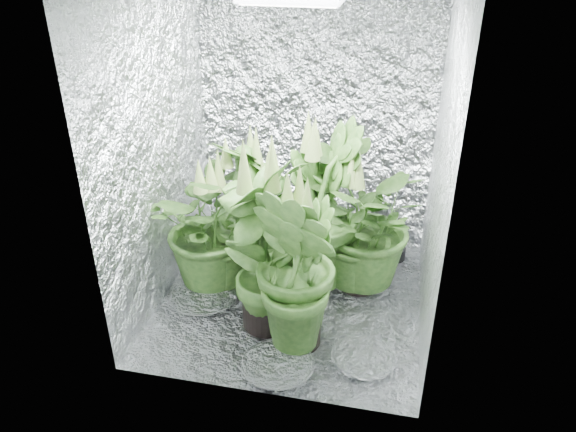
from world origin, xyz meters
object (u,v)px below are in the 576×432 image
(plant_c, at_px, (323,208))
(plant_e, at_px, (363,225))
(plant_a, at_px, (213,225))
(plant_d, at_px, (248,209))
(plant_b, at_px, (260,232))
(circulation_fan, at_px, (391,238))
(plant_g, at_px, (299,267))
(plant_f, at_px, (265,245))

(plant_c, xyz_separation_m, plant_e, (0.25, -0.02, -0.08))
(plant_a, height_order, plant_d, plant_d)
(plant_b, xyz_separation_m, circulation_fan, (0.80, 0.54, -0.26))
(plant_g, distance_m, circulation_fan, 1.15)
(plant_f, bearing_deg, plant_e, 45.24)
(plant_b, distance_m, plant_g, 0.57)
(plant_c, xyz_separation_m, plant_g, (-0.03, -0.64, -0.03))
(plant_a, bearing_deg, circulation_fan, 26.36)
(plant_a, relative_size, plant_b, 1.01)
(plant_e, distance_m, plant_g, 0.68)
(plant_b, relative_size, plant_g, 0.86)
(plant_c, distance_m, plant_e, 0.26)
(plant_f, relative_size, plant_g, 1.09)
(plant_f, relative_size, circulation_fan, 3.07)
(plant_a, distance_m, plant_d, 0.27)
(plant_b, distance_m, plant_c, 0.42)
(plant_d, height_order, plant_e, plant_d)
(plant_c, relative_size, plant_e, 1.19)
(plant_d, bearing_deg, plant_e, -2.21)
(plant_c, distance_m, circulation_fan, 0.68)
(plant_e, bearing_deg, plant_f, -134.76)
(plant_b, relative_size, plant_d, 0.91)
(plant_a, relative_size, plant_d, 0.92)
(plant_c, distance_m, plant_f, 0.57)
(plant_b, xyz_separation_m, plant_d, (-0.13, 0.19, 0.04))
(plant_e, distance_m, circulation_fan, 0.51)
(circulation_fan, bearing_deg, plant_c, -146.62)
(plant_a, bearing_deg, plant_e, 10.63)
(plant_g, height_order, circulation_fan, plant_g)
(plant_b, relative_size, plant_e, 0.96)
(plant_a, xyz_separation_m, circulation_fan, (1.10, 0.55, -0.28))
(plant_e, height_order, circulation_fan, plant_e)
(plant_d, relative_size, plant_f, 0.86)
(plant_b, relative_size, plant_c, 0.80)
(plant_b, distance_m, plant_d, 0.24)
(plant_g, bearing_deg, plant_c, 87.26)
(plant_d, relative_size, circulation_fan, 2.65)
(plant_b, height_order, plant_d, plant_d)
(plant_b, bearing_deg, plant_e, 14.98)
(plant_a, xyz_separation_m, plant_d, (0.17, 0.20, 0.03))
(plant_c, bearing_deg, plant_a, -164.12)
(plant_a, distance_m, plant_b, 0.30)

